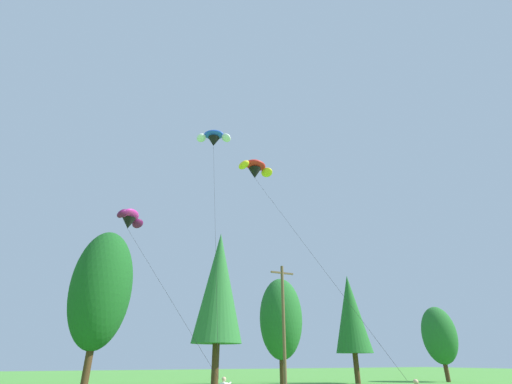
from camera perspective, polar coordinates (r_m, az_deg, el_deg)
The scene contains 9 objects.
treeline_tree_c at distance 39.65m, azimuth -23.37°, elevation -13.91°, with size 5.74×5.74×14.60m.
treeline_tree_d at distance 37.80m, azimuth -5.95°, elevation -14.56°, with size 4.87×4.87×14.86m.
treeline_tree_e at distance 43.48m, azimuth 3.98°, elevation -19.37°, with size 4.83×4.83×11.22m.
treeline_tree_f at distance 47.85m, azimuth 14.82°, elevation -18.12°, with size 4.29×4.29×12.24m.
treeline_tree_g at distance 55.26m, azimuth 27.12°, elevation -19.60°, with size 4.20×4.20×8.88m.
utility_pole at distance 31.60m, azimuth 4.41°, elevation -20.01°, with size 2.20×0.26×9.95m.
parafoil_kite_high_magenta at distance 28.19m, azimuth -19.43°, elevation -4.06°, with size 5.75×9.41×11.09m.
parafoil_kite_mid_red_yellow at distance 35.21m, azimuth -0.10°, elevation 3.70°, with size 4.02×15.84×18.67m.
parafoil_kite_far_blue_white at distance 34.02m, azimuth -6.73°, elevation 8.50°, with size 3.40×9.73×20.40m.
Camera 1 is at (-10.06, 5.71, 2.42)m, focal length 25.15 mm.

